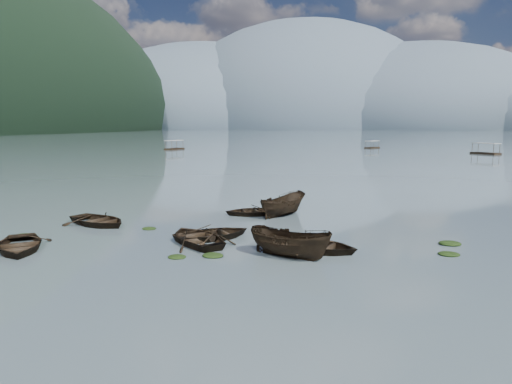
% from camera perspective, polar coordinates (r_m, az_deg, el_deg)
% --- Properties ---
extents(ground_plane, '(2400.00, 2400.00, 0.00)m').
position_cam_1_polar(ground_plane, '(20.07, -6.12, -10.58)').
color(ground_plane, '#526166').
extents(haze_mtn_a, '(520.00, 520.00, 280.00)m').
position_cam_1_polar(haze_mtn_a, '(955.82, -6.09, 7.87)').
color(haze_mtn_a, '#475666').
rests_on(haze_mtn_a, ground).
extents(haze_mtn_b, '(520.00, 520.00, 340.00)m').
position_cam_1_polar(haze_mtn_b, '(920.57, 6.07, 7.86)').
color(haze_mtn_b, '#475666').
rests_on(haze_mtn_b, ground).
extents(haze_mtn_c, '(520.00, 520.00, 260.00)m').
position_cam_1_polar(haze_mtn_c, '(928.06, 18.59, 7.48)').
color(haze_mtn_c, '#475666').
rests_on(haze_mtn_c, ground).
extents(haze_mtn_d, '(520.00, 520.00, 220.00)m').
position_cam_1_polar(haze_mtn_d, '(970.65, 29.23, 6.88)').
color(haze_mtn_d, '#475666').
rests_on(haze_mtn_d, ground).
extents(rowboat_0, '(5.28, 5.62, 0.95)m').
position_cam_1_polar(rowboat_0, '(27.13, -27.47, -6.47)').
color(rowboat_0, black).
rests_on(rowboat_0, ground).
extents(rowboat_1, '(5.51, 5.31, 0.93)m').
position_cam_1_polar(rowboat_1, '(26.65, -5.38, -5.81)').
color(rowboat_1, black).
rests_on(rowboat_1, ground).
extents(rowboat_2, '(4.80, 3.30, 1.74)m').
position_cam_1_polar(rowboat_2, '(22.96, 4.24, -8.11)').
color(rowboat_2, black).
rests_on(rowboat_2, ground).
extents(rowboat_3, '(5.63, 5.77, 0.98)m').
position_cam_1_polar(rowboat_3, '(25.87, -7.36, -6.27)').
color(rowboat_3, black).
rests_on(rowboat_3, ground).
extents(rowboat_4, '(5.33, 4.54, 0.94)m').
position_cam_1_polar(rowboat_4, '(24.25, 7.43, -7.27)').
color(rowboat_4, black).
rests_on(rowboat_4, ground).
extents(rowboat_6, '(5.75, 5.13, 0.98)m').
position_cam_1_polar(rowboat_6, '(31.85, -19.08, -3.90)').
color(rowboat_6, black).
rests_on(rowboat_6, ground).
extents(rowboat_7, '(5.01, 4.34, 0.87)m').
position_cam_1_polar(rowboat_7, '(33.54, -0.33, -2.83)').
color(rowboat_7, black).
rests_on(rowboat_7, ground).
extents(rowboat_8, '(3.90, 4.92, 1.80)m').
position_cam_1_polar(rowboat_8, '(33.29, 3.39, -2.94)').
color(rowboat_8, black).
rests_on(rowboat_8, ground).
extents(weed_clump_0, '(0.94, 0.77, 0.20)m').
position_cam_1_polar(weed_clump_0, '(23.12, -9.85, -8.10)').
color(weed_clump_0, black).
rests_on(weed_clump_0, ground).
extents(weed_clump_1, '(1.07, 0.85, 0.24)m').
position_cam_1_polar(weed_clump_1, '(23.08, -5.42, -8.04)').
color(weed_clump_1, black).
rests_on(weed_clump_1, ground).
extents(weed_clump_2, '(1.29, 1.03, 0.28)m').
position_cam_1_polar(weed_clump_2, '(23.54, 6.96, -7.74)').
color(weed_clump_2, black).
rests_on(weed_clump_2, ground).
extents(weed_clump_3, '(1.02, 0.86, 0.23)m').
position_cam_1_polar(weed_clump_3, '(24.31, 7.55, -7.23)').
color(weed_clump_3, black).
rests_on(weed_clump_3, ground).
extents(weed_clump_4, '(1.08, 0.86, 0.22)m').
position_cam_1_polar(weed_clump_4, '(25.21, 22.97, -7.27)').
color(weed_clump_4, black).
rests_on(weed_clump_4, ground).
extents(weed_clump_5, '(1.16, 0.94, 0.25)m').
position_cam_1_polar(weed_clump_5, '(30.18, -26.99, -5.01)').
color(weed_clump_5, black).
rests_on(weed_clump_5, ground).
extents(weed_clump_6, '(0.92, 0.76, 0.19)m').
position_cam_1_polar(weed_clump_6, '(29.66, -13.22, -4.54)').
color(weed_clump_6, black).
rests_on(weed_clump_6, ground).
extents(weed_clump_7, '(1.20, 0.96, 0.26)m').
position_cam_1_polar(weed_clump_7, '(27.36, 23.08, -6.08)').
color(weed_clump_7, black).
rests_on(weed_clump_7, ground).
extents(pontoon_left, '(4.03, 6.73, 2.41)m').
position_cam_1_polar(pontoon_left, '(126.91, -10.17, 5.25)').
color(pontoon_left, black).
rests_on(pontoon_left, ground).
extents(pontoon_centre, '(4.76, 5.67, 2.04)m').
position_cam_1_polar(pontoon_centre, '(136.72, 14.30, 5.33)').
color(pontoon_centre, black).
rests_on(pontoon_centre, ground).
extents(pontoon_right, '(5.91, 6.60, 2.41)m').
position_cam_1_polar(pontoon_right, '(117.28, 26.74, 4.25)').
color(pontoon_right, black).
rests_on(pontoon_right, ground).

